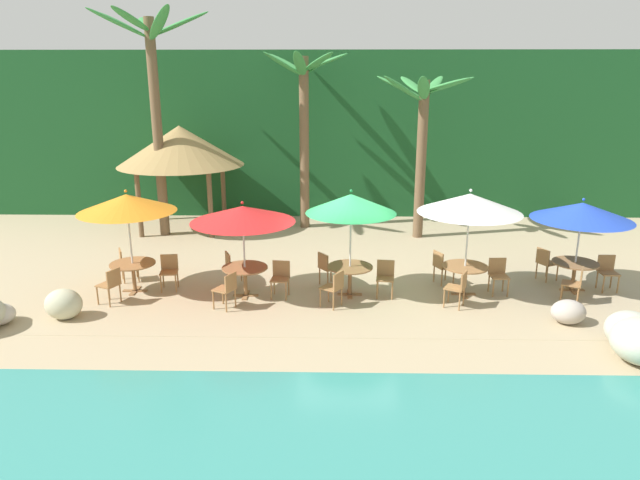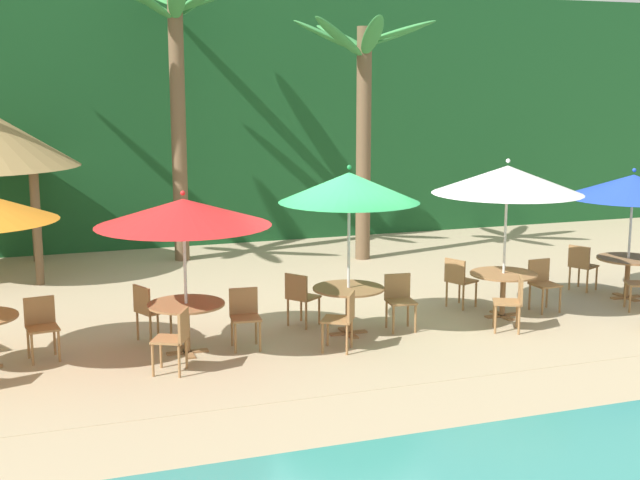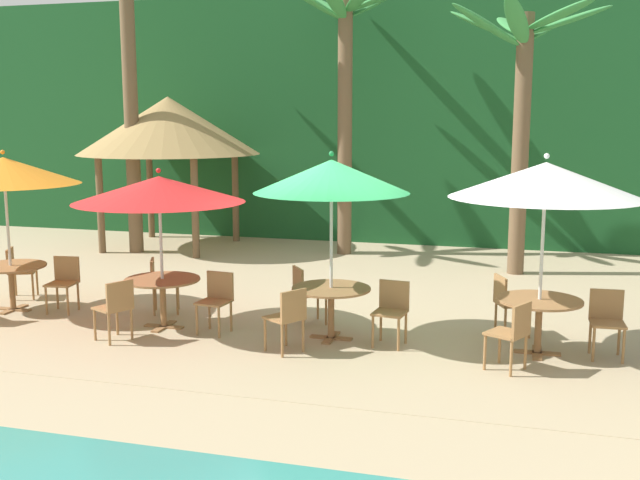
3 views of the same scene
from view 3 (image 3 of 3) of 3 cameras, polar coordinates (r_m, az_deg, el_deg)
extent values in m
plane|color=tan|center=(10.77, 0.87, -7.22)|extent=(120.00, 120.00, 0.00)
cube|color=tan|center=(10.77, 0.87, -7.20)|extent=(18.00, 5.20, 0.01)
cube|color=#194C23|center=(19.16, 7.86, 9.11)|extent=(28.00, 2.40, 6.00)
cylinder|color=silver|center=(12.80, -22.67, 0.10)|extent=(0.04, 0.04, 2.34)
cone|color=orange|center=(12.68, -22.97, 4.88)|extent=(2.32, 2.32, 0.42)
sphere|color=orange|center=(12.67, -23.06, 6.19)|extent=(0.07, 0.07, 0.07)
cube|color=olive|center=(13.02, -22.34, -4.92)|extent=(0.60, 0.12, 0.03)
cube|color=olive|center=(13.02, -22.34, -4.92)|extent=(0.12, 0.60, 0.03)
cylinder|color=olive|center=(12.94, -22.44, -3.40)|extent=(0.09, 0.09, 0.71)
cylinder|color=olive|center=(12.87, -22.54, -1.86)|extent=(1.10, 1.10, 0.03)
cylinder|color=#9E7042|center=(12.33, -18.69, -4.48)|extent=(0.04, 0.04, 0.45)
cylinder|color=#9E7042|center=(12.50, -20.15, -4.39)|extent=(0.04, 0.04, 0.45)
cylinder|color=#9E7042|center=(12.64, -17.96, -4.11)|extent=(0.04, 0.04, 0.45)
cylinder|color=#9E7042|center=(12.80, -19.40, -4.02)|extent=(0.04, 0.04, 0.45)
cube|color=#9E7042|center=(12.51, -19.11, -3.18)|extent=(0.47, 0.47, 0.03)
cube|color=#9E7042|center=(12.65, -18.75, -2.13)|extent=(0.42, 0.09, 0.42)
cylinder|color=#9E7042|center=(13.92, -20.77, -3.04)|extent=(0.04, 0.04, 0.45)
cylinder|color=#9E7042|center=(13.58, -21.05, -3.36)|extent=(0.04, 0.04, 0.45)
cylinder|color=#9E7042|center=(13.99, -22.21, -3.07)|extent=(0.04, 0.04, 0.45)
cylinder|color=#9E7042|center=(13.65, -22.52, -3.39)|extent=(0.04, 0.04, 0.45)
cube|color=#9E7042|center=(13.74, -21.70, -2.24)|extent=(0.56, 0.56, 0.03)
cube|color=#9E7042|center=(13.74, -22.56, -1.46)|extent=(0.21, 0.40, 0.42)
cylinder|color=silver|center=(11.10, -12.00, -1.21)|extent=(0.04, 0.04, 2.15)
cone|color=red|center=(10.96, -12.18, 3.80)|extent=(2.47, 2.47, 0.38)
sphere|color=red|center=(10.94, -12.23, 5.21)|extent=(0.07, 0.07, 0.07)
cube|color=olive|center=(11.34, -11.82, -6.48)|extent=(0.60, 0.12, 0.03)
cube|color=olive|center=(11.34, -11.82, -6.48)|extent=(0.12, 0.60, 0.03)
cylinder|color=olive|center=(11.25, -11.88, -4.74)|extent=(0.09, 0.09, 0.71)
cylinder|color=olive|center=(11.17, -11.94, -2.98)|extent=(1.10, 1.10, 0.03)
cylinder|color=#9E7042|center=(10.62, -7.72, -6.29)|extent=(0.04, 0.04, 0.45)
cylinder|color=#9E7042|center=(10.79, -9.38, -6.07)|extent=(0.04, 0.04, 0.45)
cylinder|color=#9E7042|center=(10.92, -6.80, -5.82)|extent=(0.04, 0.04, 0.45)
cylinder|color=#9E7042|center=(11.09, -8.43, -5.62)|extent=(0.04, 0.04, 0.45)
cube|color=#9E7042|center=(10.79, -8.11, -4.72)|extent=(0.46, 0.46, 0.03)
cube|color=#9E7042|center=(10.91, -7.62, -3.49)|extent=(0.42, 0.08, 0.42)
cylinder|color=#9E7042|center=(12.27, -10.77, -4.21)|extent=(0.04, 0.04, 0.45)
cylinder|color=#9E7042|center=(11.93, -10.83, -4.61)|extent=(0.04, 0.04, 0.45)
cylinder|color=#9E7042|center=(12.29, -12.43, -4.25)|extent=(0.04, 0.04, 0.45)
cylinder|color=#9E7042|center=(11.95, -12.54, -4.65)|extent=(0.04, 0.04, 0.45)
cube|color=#9E7042|center=(12.05, -11.68, -3.32)|extent=(0.56, 0.56, 0.03)
cube|color=#9E7042|center=(12.03, -12.66, -2.43)|extent=(0.21, 0.40, 0.42)
cylinder|color=#9E7042|center=(10.88, -16.80, -6.22)|extent=(0.04, 0.04, 0.45)
cylinder|color=#9E7042|center=(11.06, -15.22, -5.89)|extent=(0.04, 0.04, 0.45)
cylinder|color=#9E7042|center=(10.59, -15.78, -6.61)|extent=(0.04, 0.04, 0.45)
cylinder|color=#9E7042|center=(10.77, -14.18, -6.26)|extent=(0.04, 0.04, 0.45)
cube|color=#9E7042|center=(10.76, -15.55, -5.01)|extent=(0.56, 0.56, 0.03)
cube|color=#9E7042|center=(10.55, -15.01, -4.18)|extent=(0.22, 0.39, 0.42)
cylinder|color=silver|center=(10.28, 0.86, -1.19)|extent=(0.04, 0.04, 2.38)
cone|color=#238E47|center=(10.13, 0.88, 4.89)|extent=(2.14, 2.14, 0.45)
sphere|color=#238E47|center=(10.11, 0.88, 6.60)|extent=(0.07, 0.07, 0.07)
cube|color=olive|center=(10.56, 0.85, -7.48)|extent=(0.60, 0.12, 0.03)
cube|color=olive|center=(10.56, 0.85, -7.48)|extent=(0.12, 0.60, 0.03)
cylinder|color=olive|center=(10.46, 0.85, -5.62)|extent=(0.09, 0.09, 0.71)
cylinder|color=olive|center=(10.37, 0.86, -3.72)|extent=(1.10, 1.10, 0.03)
cylinder|color=#9E7042|center=(10.02, 6.01, -7.21)|extent=(0.04, 0.04, 0.45)
cylinder|color=#9E7042|center=(10.12, 4.05, -7.01)|extent=(0.04, 0.04, 0.45)
cylinder|color=#9E7042|center=(10.35, 6.56, -6.68)|extent=(0.04, 0.04, 0.45)
cylinder|color=#9E7042|center=(10.45, 4.66, -6.49)|extent=(0.04, 0.04, 0.45)
cube|color=#9E7042|center=(10.17, 5.34, -5.55)|extent=(0.46, 0.46, 0.03)
cube|color=#9E7042|center=(10.31, 5.68, -4.23)|extent=(0.42, 0.08, 0.42)
cylinder|color=#9E7042|center=(11.49, -0.16, -4.98)|extent=(0.04, 0.04, 0.45)
cylinder|color=#9E7042|center=(11.16, 0.47, -5.41)|extent=(0.04, 0.04, 0.45)
cylinder|color=#9E7042|center=(11.38, -1.86, -5.13)|extent=(0.04, 0.04, 0.45)
cylinder|color=#9E7042|center=(11.05, -1.27, -5.57)|extent=(0.04, 0.04, 0.45)
cube|color=#9E7042|center=(11.21, -0.71, -4.09)|extent=(0.59, 0.59, 0.03)
cube|color=#9E7042|center=(11.10, -1.68, -3.19)|extent=(0.27, 0.36, 0.42)
cylinder|color=#9E7042|center=(9.99, -4.21, -7.24)|extent=(0.04, 0.04, 0.45)
cylinder|color=#9E7042|center=(10.20, -2.62, -6.86)|extent=(0.04, 0.04, 0.45)
cylinder|color=#9E7042|center=(9.72, -2.90, -7.70)|extent=(0.04, 0.04, 0.45)
cylinder|color=#9E7042|center=(9.94, -1.30, -7.30)|extent=(0.04, 0.04, 0.45)
cube|color=#9E7042|center=(9.89, -2.77, -5.94)|extent=(0.58, 0.58, 0.03)
cube|color=#9E7042|center=(9.70, -2.03, -5.07)|extent=(0.25, 0.37, 0.42)
cylinder|color=silver|center=(10.03, 16.53, -1.83)|extent=(0.04, 0.04, 2.39)
cone|color=white|center=(9.89, 16.83, 4.40)|extent=(2.44, 2.44, 0.45)
sphere|color=white|center=(9.87, 16.91, 6.15)|extent=(0.07, 0.07, 0.07)
cube|color=olive|center=(10.32, 16.22, -8.26)|extent=(0.60, 0.12, 0.03)
cube|color=olive|center=(10.32, 16.22, -8.26)|extent=(0.12, 0.60, 0.03)
cylinder|color=olive|center=(10.22, 16.31, -6.37)|extent=(0.09, 0.09, 0.71)
cylinder|color=olive|center=(10.13, 16.41, -4.43)|extent=(1.10, 1.10, 0.03)
cylinder|color=#9E7042|center=(10.21, 22.15, -7.56)|extent=(0.04, 0.04, 0.45)
cylinder|color=#9E7042|center=(10.16, 20.14, -7.52)|extent=(0.04, 0.04, 0.45)
cylinder|color=#9E7042|center=(10.55, 21.84, -7.00)|extent=(0.04, 0.04, 0.45)
cylinder|color=#9E7042|center=(10.50, 19.90, -6.96)|extent=(0.04, 0.04, 0.45)
cube|color=#9E7042|center=(10.29, 21.09, -5.97)|extent=(0.44, 0.44, 0.03)
cube|color=#9E7042|center=(10.43, 21.00, -4.65)|extent=(0.42, 0.06, 0.42)
cylinder|color=#9E7042|center=(11.24, 14.96, -5.64)|extent=(0.04, 0.04, 0.45)
cylinder|color=#9E7042|center=(10.92, 15.69, -6.11)|extent=(0.04, 0.04, 0.45)
cylinder|color=#9E7042|center=(11.10, 13.25, -5.75)|extent=(0.04, 0.04, 0.45)
cylinder|color=#9E7042|center=(10.79, 13.94, -6.23)|extent=(0.04, 0.04, 0.45)
cube|color=#9E7042|center=(10.95, 14.51, -4.72)|extent=(0.55, 0.55, 0.03)
cube|color=#9E7042|center=(10.83, 13.58, -3.78)|extent=(0.20, 0.40, 0.42)
cylinder|color=#9E7042|center=(9.47, 12.46, -8.38)|extent=(0.04, 0.04, 0.45)
cylinder|color=#9E7042|center=(9.77, 13.54, -7.87)|extent=(0.04, 0.04, 0.45)
cylinder|color=#9E7042|center=(9.31, 14.37, -8.78)|extent=(0.04, 0.04, 0.45)
cylinder|color=#9E7042|center=(9.61, 15.41, -8.24)|extent=(0.04, 0.04, 0.45)
cube|color=#9E7042|center=(9.47, 14.00, -6.93)|extent=(0.57, 0.57, 0.03)
cube|color=#9E7042|center=(9.33, 15.13, -5.98)|extent=(0.22, 0.39, 0.42)
cylinder|color=brown|center=(17.41, -14.25, 10.29)|extent=(0.32, 0.32, 6.85)
cylinder|color=brown|center=(16.69, 1.91, 8.71)|extent=(0.32, 0.32, 5.74)
ellipsoid|color=#388942|center=(17.32, 4.03, 17.50)|extent=(1.16, 1.30, 0.76)
ellipsoid|color=#388942|center=(17.61, 2.13, 17.68)|extent=(0.61, 1.51, 0.51)
ellipsoid|color=#388942|center=(17.41, 0.19, 17.57)|extent=(1.39, 1.07, 0.69)
ellipsoid|color=#388942|center=(16.70, -0.64, 17.74)|extent=(1.38, 0.96, 0.81)
cylinder|color=brown|center=(15.04, 15.05, 6.90)|extent=(0.32, 0.32, 5.00)
ellipsoid|color=#388942|center=(15.21, 18.51, 15.63)|extent=(1.56, 0.49, 0.60)
ellipsoid|color=#388942|center=(15.81, 16.89, 15.29)|extent=(1.04, 1.48, 0.72)
ellipsoid|color=#388942|center=(15.86, 14.39, 15.50)|extent=(0.89, 1.55, 0.63)
ellipsoid|color=#388942|center=(15.35, 12.49, 15.62)|extent=(1.53, 0.72, 0.76)
ellipsoid|color=#388942|center=(14.79, 12.60, 15.72)|extent=(1.45, 0.97, 0.85)
ellipsoid|color=#388942|center=(14.36, 14.79, 15.90)|extent=(0.63, 1.50, 0.81)
ellipsoid|color=#388942|center=(14.61, 17.81, 16.06)|extent=(1.39, 1.31, 0.51)
cylinder|color=brown|center=(19.61, -12.81, 3.41)|extent=(0.16, 0.16, 2.20)
cylinder|color=brown|center=(18.61, -6.47, 3.27)|extent=(0.16, 0.16, 2.20)
cylinder|color=brown|center=(17.60, -16.41, 2.59)|extent=(0.16, 0.16, 2.20)
cylinder|color=brown|center=(16.49, -9.51, 2.40)|extent=(0.16, 0.16, 2.20)
cone|color=#9E7F4C|center=(17.93, -11.49, 8.56)|extent=(4.24, 4.24, 1.33)
camera|label=1|loc=(4.95, -125.23, 20.01)|focal=32.19mm
camera|label=2|loc=(7.51, -90.95, 5.41)|focal=47.71mm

